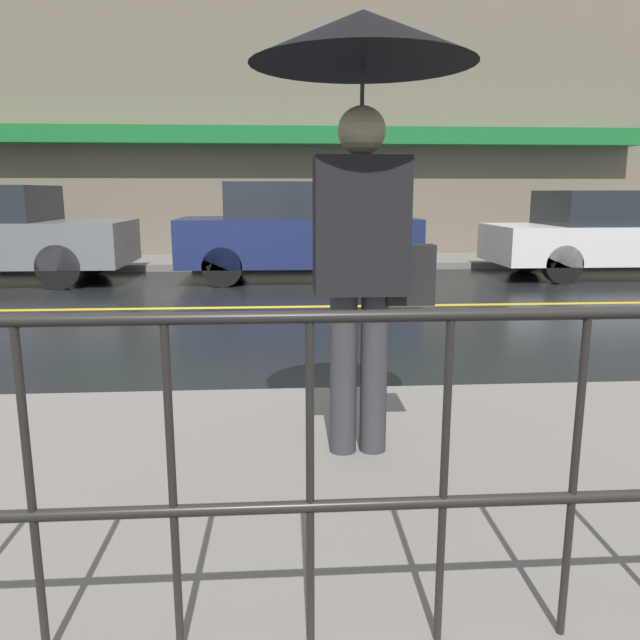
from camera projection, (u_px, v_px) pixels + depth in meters
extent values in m
plane|color=black|center=(225.00, 308.00, 8.00)|extent=(80.00, 80.00, 0.00)
cube|color=slate|center=(135.00, 494.00, 2.94)|extent=(28.00, 2.75, 0.13)
cube|color=slate|center=(244.00, 262.00, 12.64)|extent=(28.00, 1.95, 0.13)
cube|color=gold|center=(225.00, 308.00, 8.00)|extent=(25.20, 0.12, 0.01)
cube|color=#706656|center=(243.00, 125.00, 13.18)|extent=(28.00, 0.30, 5.69)
cube|color=#196B2D|center=(243.00, 135.00, 12.81)|extent=(16.80, 0.55, 0.35)
cylinder|color=black|center=(13.00, 321.00, 1.62)|extent=(12.00, 0.04, 0.04)
cylinder|color=black|center=(33.00, 516.00, 1.74)|extent=(12.00, 0.04, 0.04)
cylinder|color=black|center=(31.00, 499.00, 1.73)|extent=(0.02, 0.02, 1.01)
cylinder|color=black|center=(173.00, 495.00, 1.75)|extent=(0.02, 0.02, 1.01)
cylinder|color=black|center=(310.00, 490.00, 1.78)|extent=(0.02, 0.02, 1.01)
cylinder|color=black|center=(444.00, 486.00, 1.80)|extent=(0.02, 0.02, 1.01)
cylinder|color=black|center=(573.00, 482.00, 1.83)|extent=(0.02, 0.02, 1.01)
cylinder|color=#333338|center=(343.00, 374.00, 3.20)|extent=(0.14, 0.14, 0.84)
cylinder|color=#333338|center=(374.00, 373.00, 3.21)|extent=(0.14, 0.14, 0.84)
cube|color=black|center=(360.00, 226.00, 3.05)|extent=(0.46, 0.27, 0.67)
sphere|color=tan|center=(362.00, 131.00, 2.96)|extent=(0.23, 0.23, 0.23)
cylinder|color=#262628|center=(361.00, 147.00, 2.98)|extent=(0.02, 0.02, 0.74)
cone|color=black|center=(363.00, 37.00, 2.88)|extent=(1.07, 1.07, 0.24)
cube|color=black|center=(409.00, 275.00, 3.12)|extent=(0.24, 0.12, 0.30)
cylinder|color=black|center=(91.00, 256.00, 11.09)|extent=(0.68, 0.22, 0.68)
cylinder|color=black|center=(59.00, 267.00, 9.49)|extent=(0.68, 0.22, 0.68)
cube|color=#19234C|center=(298.00, 241.00, 10.47)|extent=(3.92, 1.72, 0.77)
cube|color=#1E2328|center=(289.00, 200.00, 10.32)|extent=(2.04, 1.58, 0.58)
cylinder|color=black|center=(364.00, 256.00, 11.35)|extent=(0.63, 0.22, 0.63)
cylinder|color=black|center=(377.00, 266.00, 9.88)|extent=(0.63, 0.22, 0.63)
cylinder|color=black|center=(230.00, 257.00, 11.19)|extent=(0.63, 0.22, 0.63)
cylinder|color=black|center=(222.00, 267.00, 9.72)|extent=(0.63, 0.22, 0.63)
cube|color=silver|center=(624.00, 243.00, 10.86)|extent=(4.66, 1.74, 0.63)
cube|color=#1E2328|center=(617.00, 208.00, 10.72)|extent=(2.42, 1.60, 0.58)
cylinder|color=black|center=(525.00, 255.00, 11.56)|extent=(0.62, 0.22, 0.62)
cylinder|color=black|center=(562.00, 264.00, 10.07)|extent=(0.62, 0.22, 0.62)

